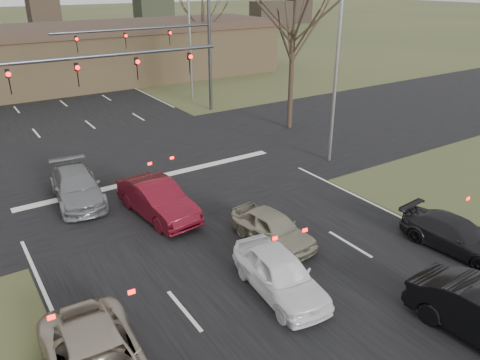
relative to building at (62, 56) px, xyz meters
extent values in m
plane|color=#3E4726|center=(-2.00, -38.00, -2.67)|extent=(360.00, 360.00, 0.00)
cube|color=black|center=(-2.00, 22.00, -2.66)|extent=(14.00, 300.00, 0.02)
cube|color=black|center=(-2.00, -23.00, -2.65)|extent=(200.00, 14.00, 0.02)
cube|color=olive|center=(0.00, 0.00, -0.37)|extent=(42.00, 10.00, 4.60)
cube|color=#38281E|center=(0.00, 0.00, 2.28)|extent=(42.40, 10.40, 0.70)
cylinder|color=#383A3D|center=(-4.50, -25.00, 3.53)|extent=(12.00, 0.18, 0.18)
imported|color=black|center=(-7.83, -25.00, 2.83)|extent=(0.16, 0.20, 1.00)
imported|color=black|center=(-5.17, -25.00, 2.83)|extent=(0.16, 0.20, 1.00)
imported|color=black|center=(-2.50, -25.00, 2.83)|extent=(0.16, 0.20, 1.00)
imported|color=black|center=(0.17, -25.00, 2.83)|extent=(0.16, 0.20, 1.00)
cylinder|color=#383A3D|center=(7.00, -15.00, 1.33)|extent=(0.24, 0.24, 8.00)
cylinder|color=#383A3D|center=(1.50, -15.00, 3.53)|extent=(11.00, 0.18, 0.18)
imported|color=black|center=(3.86, -15.00, 2.83)|extent=(0.16, 0.20, 1.00)
imported|color=black|center=(0.71, -15.00, 2.83)|extent=(0.16, 0.20, 1.00)
imported|color=black|center=(-2.43, -15.00, 2.83)|extent=(0.16, 0.20, 1.00)
cylinder|color=gray|center=(7.00, -28.00, 2.33)|extent=(0.18, 0.18, 10.00)
cylinder|color=gray|center=(7.50, -11.00, 2.33)|extent=(0.18, 0.18, 10.00)
cylinder|color=black|center=(9.00, -22.00, 0.50)|extent=(0.32, 0.32, 6.33)
cylinder|color=black|center=(13.00, -3.00, -0.19)|extent=(0.32, 0.32, 4.95)
imported|color=white|center=(-2.50, -35.81, -1.97)|extent=(2.07, 4.24, 1.39)
imported|color=black|center=(4.50, -37.33, -2.07)|extent=(2.05, 4.25, 1.19)
imported|color=gray|center=(-6.00, -25.50, -1.97)|extent=(2.41, 4.93, 1.38)
imported|color=#520B16|center=(-3.57, -28.86, -1.91)|extent=(2.05, 4.72, 1.51)
imported|color=gray|center=(-0.86, -33.25, -2.03)|extent=(1.92, 3.88, 1.27)
camera|label=1|loc=(-10.34, -45.46, 6.63)|focal=35.00mm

